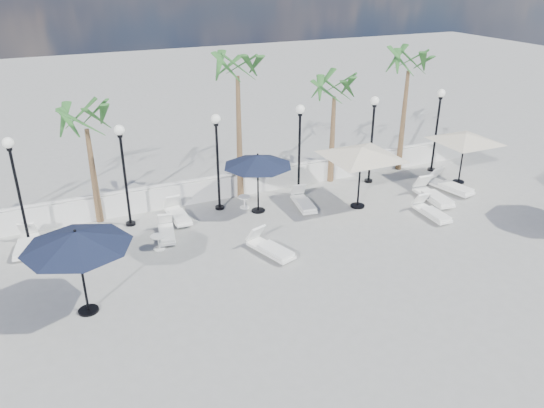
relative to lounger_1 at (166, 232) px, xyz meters
name	(u,v)px	position (x,y,z in m)	size (l,w,h in m)	color
ground	(291,293)	(2.51, -4.97, -0.21)	(100.00, 100.00, 0.00)	gray
balustrade	(211,189)	(2.51, 2.53, 0.26)	(26.00, 0.30, 1.01)	silver
lamppost_1	(15,177)	(-4.49, 1.53, 2.28)	(0.36, 0.36, 3.84)	black
lamppost_2	(123,162)	(-0.99, 1.53, 2.28)	(0.36, 0.36, 3.84)	black
lamppost_3	(217,149)	(2.51, 1.53, 2.28)	(0.36, 0.36, 3.84)	black
lamppost_4	(300,138)	(6.01, 1.53, 2.28)	(0.36, 0.36, 3.84)	black
lamppost_5	(373,128)	(9.51, 1.53, 2.28)	(0.36, 0.36, 3.84)	black
lamppost_6	(438,119)	(13.01, 1.53, 2.28)	(0.36, 0.36, 3.84)	black
palm_1	(86,125)	(-1.99, 2.33, 3.55)	(2.60, 2.60, 4.70)	brown
palm_2	(237,73)	(3.71, 2.33, 4.91)	(2.60, 2.60, 6.10)	brown
palm_3	(334,93)	(8.01, 2.33, 3.74)	(2.60, 2.60, 4.90)	brown
palm_4	(409,68)	(11.71, 2.33, 4.52)	(2.60, 2.60, 5.70)	brown
lounger_1	(166,232)	(0.00, 0.00, 0.00)	(0.82, 1.71, 0.62)	white
lounger_2	(178,214)	(0.74, 1.25, 0.02)	(0.66, 1.83, 0.68)	white
lounger_3	(26,244)	(-4.58, 1.03, 0.02)	(0.88, 1.91, 0.69)	white
lounger_4	(270,248)	(2.89, -2.58, 0.03)	(1.17, 1.99, 0.71)	white
lounger_5	(303,202)	(5.61, 0.29, 0.02)	(0.88, 1.88, 0.68)	white
lounger_6	(432,212)	(9.70, -2.49, 0.02)	(0.63, 1.81, 0.67)	white
lounger_7	(450,185)	(12.09, -0.77, 0.05)	(1.10, 2.17, 0.78)	white
lounger_8	(433,195)	(10.74, -1.32, 0.06)	(0.86, 2.15, 0.79)	white
side_table_1	(158,241)	(-0.45, -0.73, 0.10)	(0.52, 0.52, 0.51)	white
side_table_2	(245,201)	(3.46, 1.23, 0.08)	(0.50, 0.50, 0.48)	white
parasol_navy_left	(76,240)	(-3.07, -3.46, 2.07)	(2.93, 2.93, 2.59)	black
parasol_navy_mid	(258,161)	(3.82, 0.69, 1.90)	(2.68, 2.68, 2.40)	black
parasol_cream_sq_a	(466,134)	(13.15, -0.15, 2.03)	(4.91, 4.91, 2.41)	black
parasol_cream_sq_b	(362,148)	(7.63, -0.53, 2.28)	(5.36, 5.36, 2.69)	black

